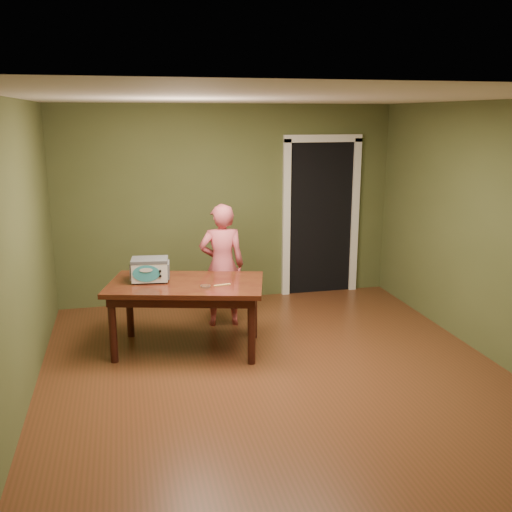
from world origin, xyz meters
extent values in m
plane|color=#5B2D1A|center=(0.00, 0.00, 0.00)|extent=(5.00, 5.00, 0.00)
cube|color=#4B542C|center=(0.00, 2.50, 1.30)|extent=(4.50, 0.02, 2.60)
cube|color=#4B542C|center=(0.00, -2.50, 1.30)|extent=(4.50, 0.02, 2.60)
cube|color=#4B542C|center=(-2.25, 0.00, 1.30)|extent=(0.02, 5.00, 2.60)
cube|color=#4B542C|center=(2.25, 0.00, 1.30)|extent=(0.02, 5.00, 2.60)
cube|color=white|center=(0.00, 0.00, 2.60)|extent=(4.50, 5.00, 0.02)
cube|color=black|center=(1.30, 2.80, 1.05)|extent=(0.90, 0.60, 2.10)
cube|color=black|center=(1.30, 2.48, 1.05)|extent=(0.90, 0.02, 2.10)
cube|color=white|center=(0.80, 2.47, 1.05)|extent=(0.10, 0.06, 2.20)
cube|color=white|center=(1.80, 2.47, 1.05)|extent=(0.10, 0.06, 2.20)
cube|color=white|center=(1.30, 2.47, 2.15)|extent=(1.10, 0.06, 0.10)
cube|color=#36110C|center=(-0.76, 0.84, 0.72)|extent=(1.78, 1.28, 0.05)
cube|color=black|center=(-0.76, 0.84, 0.65)|extent=(1.63, 1.13, 0.10)
cylinder|color=black|center=(-1.53, 0.68, 0.35)|extent=(0.08, 0.08, 0.70)
cylinder|color=black|center=(-1.35, 1.36, 0.35)|extent=(0.08, 0.08, 0.70)
cylinder|color=black|center=(-0.18, 0.32, 0.35)|extent=(0.08, 0.08, 0.70)
cylinder|color=black|center=(0.00, 1.00, 0.35)|extent=(0.08, 0.08, 0.70)
cylinder|color=#4C4F54|center=(-1.28, 0.89, 0.76)|extent=(0.03, 0.03, 0.02)
cylinder|color=#4C4F54|center=(-1.26, 1.08, 0.76)|extent=(0.03, 0.03, 0.02)
cylinder|color=#4C4F54|center=(-0.98, 0.85, 0.76)|extent=(0.03, 0.03, 0.02)
cylinder|color=#4C4F54|center=(-0.96, 1.05, 0.76)|extent=(0.03, 0.03, 0.02)
cube|color=silver|center=(-1.12, 0.97, 0.87)|extent=(0.39, 0.30, 0.21)
cube|color=#4C4F54|center=(-1.12, 0.97, 0.98)|extent=(0.40, 0.31, 0.03)
cube|color=#4C4F54|center=(-1.31, 0.99, 0.87)|extent=(0.04, 0.24, 0.16)
cube|color=#4C4F54|center=(-0.93, 0.95, 0.87)|extent=(0.04, 0.24, 0.16)
ellipsoid|color=teal|center=(-1.17, 0.84, 0.87)|extent=(0.28, 0.04, 0.18)
cylinder|color=black|center=(-1.03, 0.82, 0.89)|extent=(0.03, 0.02, 0.03)
cylinder|color=black|center=(-1.03, 0.82, 0.84)|extent=(0.02, 0.01, 0.02)
cylinder|color=silver|center=(-0.59, 0.61, 0.76)|extent=(0.10, 0.10, 0.02)
cylinder|color=#432916|center=(-0.59, 0.61, 0.77)|extent=(0.09, 0.09, 0.01)
cube|color=tan|center=(-0.41, 0.65, 0.75)|extent=(0.18, 0.06, 0.01)
imported|color=#CB535E|center=(-0.26, 1.50, 0.73)|extent=(0.56, 0.39, 1.47)
camera|label=1|loc=(-1.36, -4.90, 2.45)|focal=40.00mm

